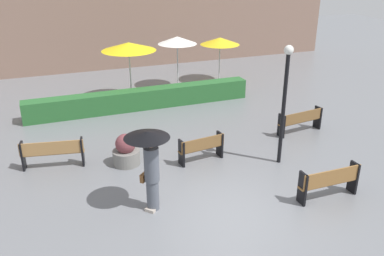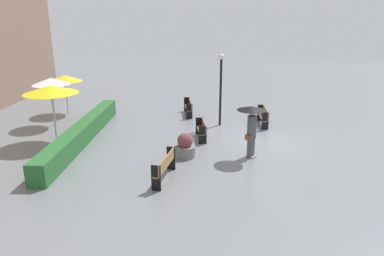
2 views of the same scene
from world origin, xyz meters
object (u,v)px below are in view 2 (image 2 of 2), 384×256
object	(u,v)px
bench_mid_center	(202,129)
bench_far_right	(189,106)
bench_far_left	(165,165)
patio_umbrella_white	(51,81)
patio_umbrella_yellow	(51,89)
lamp_post	(221,82)
pedestrian_with_umbrella	(251,123)
patio_umbrella_yellow_far	(65,78)
planter_pot	(185,147)
bench_near_right	(264,115)

from	to	relation	value
bench_mid_center	bench_far_right	bearing A→B (deg)	10.68
bench_far_left	patio_umbrella_white	size ratio (longest dim) A/B	0.75
bench_far_left	patio_umbrella_yellow	distance (m)	6.85
lamp_post	patio_umbrella_white	distance (m)	8.72
bench_far_left	bench_mid_center	size ratio (longest dim) A/B	1.24
bench_far_right	pedestrian_with_umbrella	size ratio (longest dim) A/B	0.87
patio_umbrella_yellow	patio_umbrella_yellow_far	xyz separation A→B (m)	(4.94, 1.32, -0.34)
planter_pot	patio_umbrella_yellow	xyz separation A→B (m)	(1.59, 6.00, 2.01)
bench_far_right	patio_umbrella_yellow	size ratio (longest dim) A/B	0.72
planter_pot	patio_umbrella_yellow_far	world-z (taller)	patio_umbrella_yellow_far
bench_far_left	patio_umbrella_yellow_far	size ratio (longest dim) A/B	0.83
bench_far_right	patio_umbrella_yellow_far	world-z (taller)	patio_umbrella_yellow_far
bench_far_right	lamp_post	world-z (taller)	lamp_post
lamp_post	bench_far_left	bearing A→B (deg)	161.93
pedestrian_with_umbrella	planter_pot	world-z (taller)	pedestrian_with_umbrella
bench_near_right	patio_umbrella_white	distance (m)	11.18
patio_umbrella_white	planter_pot	bearing A→B (deg)	-120.49
bench_mid_center	patio_umbrella_white	bearing A→B (deg)	76.19
bench_far_left	bench_near_right	distance (m)	8.13
patio_umbrella_yellow	patio_umbrella_yellow_far	size ratio (longest dim) A/B	1.15
bench_far_right	lamp_post	bearing A→B (deg)	-138.81
bench_mid_center	patio_umbrella_yellow	distance (m)	6.97
bench_far_right	bench_near_right	distance (m)	4.48
patio_umbrella_yellow	pedestrian_with_umbrella	bearing A→B (deg)	-100.01
bench_far_left	patio_umbrella_yellow	bearing A→B (deg)	55.46
bench_far_right	bench_far_left	world-z (taller)	bench_far_left
bench_far_right	bench_near_right	bearing A→B (deg)	-115.23
bench_far_right	pedestrian_with_umbrella	bearing A→B (deg)	-156.66
pedestrian_with_umbrella	bench_far_right	bearing A→B (deg)	23.34
bench_far_left	bench_far_right	bearing A→B (deg)	-2.87
bench_far_right	planter_pot	size ratio (longest dim) A/B	1.85
pedestrian_with_umbrella	patio_umbrella_yellow	distance (m)	8.84
bench_far_left	bench_mid_center	bearing A→B (deg)	-15.67
bench_mid_center	patio_umbrella_white	size ratio (longest dim) A/B	0.61
patio_umbrella_yellow_far	pedestrian_with_umbrella	bearing A→B (deg)	-122.96
pedestrian_with_umbrella	patio_umbrella_yellow_far	xyz separation A→B (m)	(6.47, 9.97, 0.63)
planter_pot	patio_umbrella_yellow	distance (m)	6.52
bench_near_right	bench_far_right	bearing A→B (deg)	64.77
lamp_post	patio_umbrella_white	bearing A→B (deg)	92.35
bench_far_right	bench_near_right	world-z (taller)	bench_near_right
planter_pot	patio_umbrella_white	world-z (taller)	patio_umbrella_white
patio_umbrella_yellow	patio_umbrella_white	xyz separation A→B (m)	(2.60, 1.12, -0.11)
bench_mid_center	pedestrian_with_umbrella	bearing A→B (deg)	-138.07
patio_umbrella_yellow_far	lamp_post	bearing A→B (deg)	-102.51
bench_mid_center	patio_umbrella_yellow_far	xyz separation A→B (m)	(4.25, 7.98, 1.61)
planter_pot	patio_umbrella_yellow	world-z (taller)	patio_umbrella_yellow
planter_pot	patio_umbrella_yellow_far	size ratio (longest dim) A/B	0.44
bench_mid_center	pedestrian_with_umbrella	size ratio (longest dim) A/B	0.71
bench_far_right	planter_pot	bearing A→B (deg)	-178.71
bench_mid_center	planter_pot	size ratio (longest dim) A/B	1.51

